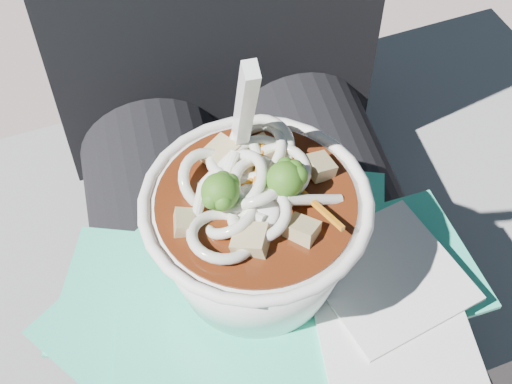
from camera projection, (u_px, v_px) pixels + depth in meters
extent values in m
cube|color=slate|center=(244.00, 324.00, 1.00)|extent=(1.06, 0.63, 0.45)
cylinder|color=black|center=(189.00, 330.00, 0.66)|extent=(0.16, 0.48, 0.16)
cylinder|color=black|center=(359.00, 294.00, 0.69)|extent=(0.16, 0.48, 0.16)
cube|color=#30CBA2|center=(379.00, 271.00, 0.61)|extent=(0.17, 0.14, 0.00)
cube|color=#30CBA2|center=(183.00, 316.00, 0.58)|extent=(0.15, 0.14, 0.00)
cube|color=#30CBA2|center=(271.00, 286.00, 0.59)|extent=(0.23, 0.23, 0.00)
cube|color=#30CBA2|center=(291.00, 326.00, 0.57)|extent=(0.21, 0.20, 0.00)
cube|color=#30CBA2|center=(290.00, 237.00, 0.62)|extent=(0.21, 0.21, 0.00)
cube|color=#30CBA2|center=(268.00, 307.00, 0.58)|extent=(0.22, 0.22, 0.00)
cube|color=#30CBA2|center=(163.00, 298.00, 0.58)|extent=(0.20, 0.17, 0.00)
cube|color=#30CBA2|center=(139.00, 311.00, 0.57)|extent=(0.18, 0.18, 0.00)
cube|color=#30CBA2|center=(270.00, 337.00, 0.56)|extent=(0.21, 0.19, 0.00)
cube|color=white|center=(392.00, 324.00, 0.56)|extent=(0.13, 0.13, 0.00)
cube|color=white|center=(387.00, 275.00, 0.58)|extent=(0.14, 0.14, 0.00)
torus|color=white|center=(256.00, 202.00, 0.52)|extent=(0.17, 0.17, 0.01)
cylinder|color=#421809|center=(256.00, 205.00, 0.52)|extent=(0.15, 0.15, 0.01)
torus|color=silver|center=(256.00, 201.00, 0.52)|extent=(0.05, 0.05, 0.04)
torus|color=silver|center=(233.00, 197.00, 0.52)|extent=(0.05, 0.05, 0.03)
torus|color=silver|center=(241.00, 164.00, 0.53)|extent=(0.07, 0.07, 0.03)
torus|color=silver|center=(276.00, 173.00, 0.52)|extent=(0.07, 0.07, 0.02)
torus|color=silver|center=(257.00, 193.00, 0.51)|extent=(0.06, 0.05, 0.04)
torus|color=silver|center=(230.00, 184.00, 0.52)|extent=(0.05, 0.05, 0.02)
torus|color=silver|center=(230.00, 218.00, 0.50)|extent=(0.05, 0.05, 0.04)
torus|color=silver|center=(273.00, 208.00, 0.51)|extent=(0.07, 0.06, 0.04)
torus|color=silver|center=(236.00, 182.00, 0.51)|extent=(0.07, 0.07, 0.05)
torus|color=silver|center=(254.00, 209.00, 0.51)|extent=(0.05, 0.05, 0.02)
torus|color=silver|center=(255.00, 153.00, 0.54)|extent=(0.07, 0.08, 0.05)
torus|color=silver|center=(210.00, 181.00, 0.52)|extent=(0.05, 0.05, 0.05)
torus|color=silver|center=(261.00, 166.00, 0.53)|extent=(0.07, 0.06, 0.03)
torus|color=silver|center=(259.00, 214.00, 0.50)|extent=(0.06, 0.06, 0.03)
torus|color=silver|center=(263.00, 188.00, 0.51)|extent=(0.07, 0.07, 0.03)
torus|color=silver|center=(261.00, 148.00, 0.53)|extent=(0.07, 0.07, 0.04)
torus|color=silver|center=(222.00, 236.00, 0.49)|extent=(0.05, 0.05, 0.02)
cylinder|color=silver|center=(292.00, 197.00, 0.51)|extent=(0.04, 0.03, 0.03)
cylinder|color=silver|center=(198.00, 207.00, 0.50)|extent=(0.02, 0.03, 0.02)
cylinder|color=silver|center=(246.00, 213.00, 0.50)|extent=(0.03, 0.03, 0.01)
cylinder|color=silver|center=(314.00, 200.00, 0.51)|extent=(0.05, 0.01, 0.02)
cylinder|color=silver|center=(261.00, 165.00, 0.53)|extent=(0.01, 0.04, 0.02)
cylinder|color=silver|center=(226.00, 179.00, 0.52)|extent=(0.03, 0.04, 0.03)
cylinder|color=silver|center=(217.00, 171.00, 0.52)|extent=(0.03, 0.02, 0.02)
cylinder|color=#689447|center=(285.00, 190.00, 0.51)|extent=(0.01, 0.01, 0.02)
sphere|color=#255B14|center=(285.00, 180.00, 0.50)|extent=(0.03, 0.03, 0.03)
sphere|color=#255B14|center=(298.00, 177.00, 0.50)|extent=(0.01, 0.01, 0.01)
sphere|color=#255B14|center=(298.00, 175.00, 0.50)|extent=(0.01, 0.01, 0.01)
sphere|color=#255B14|center=(294.00, 169.00, 0.50)|extent=(0.01, 0.01, 0.01)
sphere|color=#255B14|center=(285.00, 166.00, 0.50)|extent=(0.01, 0.01, 0.01)
cylinder|color=#689447|center=(221.00, 202.00, 0.50)|extent=(0.01, 0.01, 0.02)
sphere|color=#255B14|center=(220.00, 192.00, 0.49)|extent=(0.03, 0.03, 0.03)
sphere|color=#255B14|center=(223.00, 180.00, 0.50)|extent=(0.01, 0.01, 0.01)
sphere|color=#255B14|center=(230.00, 183.00, 0.50)|extent=(0.01, 0.01, 0.01)
sphere|color=#255B14|center=(223.00, 201.00, 0.49)|extent=(0.01, 0.01, 0.01)
sphere|color=#255B14|center=(212.00, 200.00, 0.49)|extent=(0.01, 0.01, 0.01)
cube|color=orange|center=(253.00, 216.00, 0.50)|extent=(0.02, 0.06, 0.01)
cube|color=orange|center=(224.00, 190.00, 0.51)|extent=(0.04, 0.00, 0.01)
cube|color=orange|center=(296.00, 179.00, 0.52)|extent=(0.05, 0.01, 0.02)
cube|color=orange|center=(319.00, 208.00, 0.50)|extent=(0.02, 0.05, 0.01)
cube|color=orange|center=(277.00, 195.00, 0.51)|extent=(0.03, 0.04, 0.01)
cube|color=orange|center=(258.00, 171.00, 0.52)|extent=(0.02, 0.06, 0.00)
cube|color=orange|center=(282.00, 172.00, 0.52)|extent=(0.05, 0.04, 0.02)
cube|color=#9B8557|center=(320.00, 167.00, 0.53)|extent=(0.02, 0.02, 0.02)
cube|color=#9B8557|center=(259.00, 154.00, 0.54)|extent=(0.03, 0.03, 0.02)
cube|color=#9B8557|center=(221.00, 155.00, 0.53)|extent=(0.04, 0.03, 0.02)
cube|color=#9B8557|center=(184.00, 223.00, 0.50)|extent=(0.02, 0.02, 0.02)
cube|color=#9B8557|center=(251.00, 240.00, 0.49)|extent=(0.03, 0.03, 0.02)
cube|color=#9B8557|center=(302.00, 230.00, 0.50)|extent=(0.03, 0.03, 0.02)
ellipsoid|color=white|center=(259.00, 208.00, 0.51)|extent=(0.03, 0.04, 0.01)
cube|color=white|center=(244.00, 113.00, 0.49)|extent=(0.01, 0.06, 0.13)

